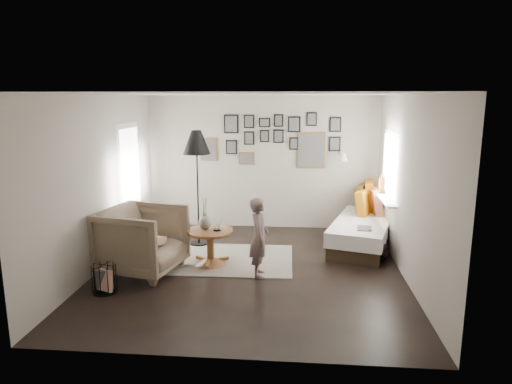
# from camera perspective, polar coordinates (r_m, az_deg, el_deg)

# --- Properties ---
(ground) EXTENTS (4.80, 4.80, 0.00)m
(ground) POSITION_cam_1_polar(r_m,az_deg,el_deg) (6.98, -0.78, -9.71)
(ground) COLOR black
(ground) RESTS_ON ground
(wall_back) EXTENTS (4.50, 0.00, 4.50)m
(wall_back) POSITION_cam_1_polar(r_m,az_deg,el_deg) (8.98, 0.75, 3.70)
(wall_back) COLOR #9C9388
(wall_back) RESTS_ON ground
(wall_front) EXTENTS (4.50, 0.00, 4.50)m
(wall_front) POSITION_cam_1_polar(r_m,az_deg,el_deg) (4.30, -4.08, -5.17)
(wall_front) COLOR #9C9388
(wall_front) RESTS_ON ground
(wall_left) EXTENTS (0.00, 4.80, 4.80)m
(wall_left) POSITION_cam_1_polar(r_m,az_deg,el_deg) (7.20, -18.92, 1.08)
(wall_left) COLOR #9C9388
(wall_left) RESTS_ON ground
(wall_right) EXTENTS (0.00, 4.80, 4.80)m
(wall_right) POSITION_cam_1_polar(r_m,az_deg,el_deg) (6.77, 18.49, 0.47)
(wall_right) COLOR #9C9388
(wall_right) RESTS_ON ground
(ceiling) EXTENTS (4.80, 4.80, 0.00)m
(ceiling) POSITION_cam_1_polar(r_m,az_deg,el_deg) (6.50, -0.85, 12.16)
(ceiling) COLOR white
(ceiling) RESTS_ON wall_back
(door_left) EXTENTS (0.00, 2.14, 2.14)m
(door_left) POSITION_cam_1_polar(r_m,az_deg,el_deg) (8.33, -15.42, 0.91)
(door_left) COLOR white
(door_left) RESTS_ON wall_left
(window_right) EXTENTS (0.15, 1.32, 1.30)m
(window_right) POSITION_cam_1_polar(r_m,az_deg,el_deg) (8.11, 15.67, -0.23)
(window_right) COLOR white
(window_right) RESTS_ON wall_right
(gallery_wall) EXTENTS (2.74, 0.03, 1.08)m
(gallery_wall) POSITION_cam_1_polar(r_m,az_deg,el_deg) (8.89, 2.61, 6.49)
(gallery_wall) COLOR brown
(gallery_wall) RESTS_ON wall_back
(wall_sconce) EXTENTS (0.18, 0.36, 0.16)m
(wall_sconce) POSITION_cam_1_polar(r_m,az_deg,el_deg) (8.71, 10.87, 4.33)
(wall_sconce) COLOR white
(wall_sconce) RESTS_ON wall_back
(rug) EXTENTS (2.17, 1.54, 0.01)m
(rug) POSITION_cam_1_polar(r_m,az_deg,el_deg) (7.42, -3.89, -8.37)
(rug) COLOR beige
(rug) RESTS_ON ground
(pedestal_table) EXTENTS (0.71, 0.71, 0.56)m
(pedestal_table) POSITION_cam_1_polar(r_m,az_deg,el_deg) (7.14, -5.71, -7.08)
(pedestal_table) COLOR brown
(pedestal_table) RESTS_ON ground
(vase) EXTENTS (0.20, 0.20, 0.50)m
(vase) POSITION_cam_1_polar(r_m,az_deg,el_deg) (7.04, -6.39, -3.50)
(vase) COLOR black
(vase) RESTS_ON pedestal_table
(candles) EXTENTS (0.12, 0.12, 0.26)m
(candles) POSITION_cam_1_polar(r_m,az_deg,el_deg) (7.00, -4.89, -3.81)
(candles) COLOR black
(candles) RESTS_ON pedestal_table
(daybed) EXTENTS (1.44, 2.22, 1.02)m
(daybed) POSITION_cam_1_polar(r_m,az_deg,el_deg) (8.28, 13.04, -4.29)
(daybed) COLOR black
(daybed) RESTS_ON ground
(magazine_on_daybed) EXTENTS (0.26, 0.34, 0.02)m
(magazine_on_daybed) POSITION_cam_1_polar(r_m,az_deg,el_deg) (7.61, 13.39, -4.43)
(magazine_on_daybed) COLOR black
(magazine_on_daybed) RESTS_ON daybed
(armchair) EXTENTS (1.29, 1.27, 0.99)m
(armchair) POSITION_cam_1_polar(r_m,az_deg,el_deg) (6.95, -13.97, -5.85)
(armchair) COLOR #71614C
(armchair) RESTS_ON ground
(armchair_cushion) EXTENTS (0.55, 0.56, 0.20)m
(armchair_cushion) POSITION_cam_1_polar(r_m,az_deg,el_deg) (6.99, -13.60, -5.86)
(armchair_cushion) COLOR silver
(armchair_cushion) RESTS_ON armchair
(floor_lamp) EXTENTS (0.47, 0.47, 2.01)m
(floor_lamp) POSITION_cam_1_polar(r_m,az_deg,el_deg) (7.83, -7.44, 5.64)
(floor_lamp) COLOR black
(floor_lamp) RESTS_ON ground
(magazine_basket) EXTENTS (0.37, 0.37, 0.38)m
(magazine_basket) POSITION_cam_1_polar(r_m,az_deg,el_deg) (6.49, -18.44, -10.25)
(magazine_basket) COLOR black
(magazine_basket) RESTS_ON ground
(demijohn_large) EXTENTS (0.32, 0.32, 0.49)m
(demijohn_large) POSITION_cam_1_polar(r_m,az_deg,el_deg) (7.57, 13.90, -6.80)
(demijohn_large) COLOR black
(demijohn_large) RESTS_ON ground
(demijohn_small) EXTENTS (0.29, 0.29, 0.44)m
(demijohn_small) POSITION_cam_1_polar(r_m,az_deg,el_deg) (7.49, 15.16, -7.24)
(demijohn_small) COLOR black
(demijohn_small) RESTS_ON ground
(child) EXTENTS (0.31, 0.44, 1.16)m
(child) POSITION_cam_1_polar(r_m,az_deg,el_deg) (6.57, 0.38, -5.70)
(child) COLOR brown
(child) RESTS_ON ground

